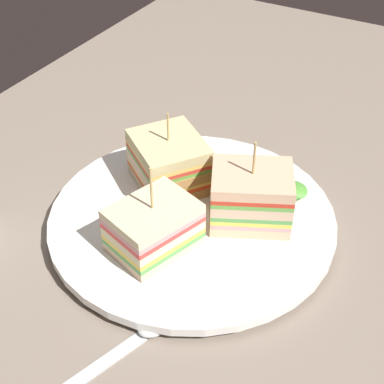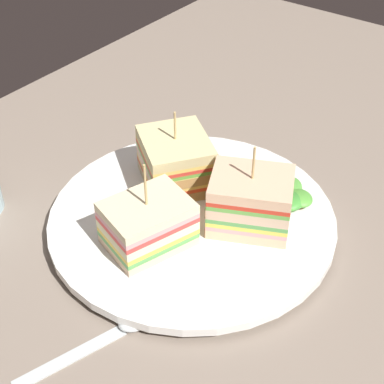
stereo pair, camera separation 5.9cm
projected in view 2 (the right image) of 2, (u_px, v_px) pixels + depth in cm
name	position (u px, v px, depth cm)	size (l,w,h in cm)	color
ground_plane	(192.00, 233.00, 62.48)	(124.83, 76.14, 1.80)	gray
plate	(192.00, 219.00, 61.27)	(29.79, 29.79, 1.70)	white
sandwich_wedge_0	(250.00, 201.00, 58.01)	(9.14, 9.95, 9.39)	beige
sandwich_wedge_1	(176.00, 161.00, 63.51)	(10.31, 10.56, 8.90)	beige
sandwich_wedge_2	(148.00, 224.00, 56.08)	(9.52, 8.23, 9.44)	beige
salad_garnish	(287.00, 196.00, 62.17)	(7.01, 7.01, 1.49)	#3C7D39
spoon	(119.00, 329.00, 50.94)	(13.01, 5.87, 1.00)	silver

